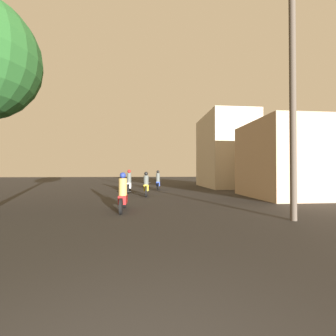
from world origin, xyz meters
TOP-DOWN VIEW (x-y plane):
  - motorcycle_red at (-0.70, 7.97)m, footprint 0.60×2.04m
  - motorcycle_yellow at (0.23, 13.30)m, footprint 0.60×2.10m
  - motorcycle_white at (-1.00, 15.50)m, footprint 0.60×2.03m
  - motorcycle_blue at (1.24, 17.93)m, footprint 0.60×2.02m
  - building_right_near at (9.30, 11.61)m, footprint 5.70×5.02m
  - building_right_far at (8.05, 20.49)m, footprint 4.21×6.98m
  - utility_pole_near at (4.87, 5.63)m, footprint 1.60×0.20m

SIDE VIEW (x-z plane):
  - motorcycle_red at x=-0.70m, z-range -0.15..1.38m
  - motorcycle_yellow at x=0.23m, z-range -0.15..1.39m
  - motorcycle_blue at x=1.24m, z-range -0.17..1.47m
  - motorcycle_white at x=-1.00m, z-range -0.18..1.50m
  - building_right_near at x=9.30m, z-range 0.00..4.51m
  - building_right_far at x=8.05m, z-range 0.00..7.03m
  - utility_pole_near at x=4.87m, z-range 0.17..8.39m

